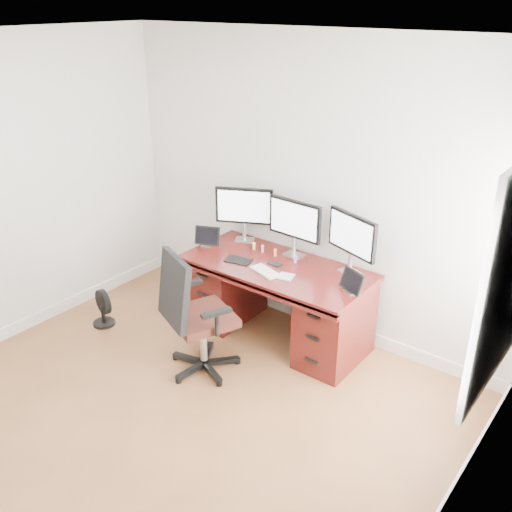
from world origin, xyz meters
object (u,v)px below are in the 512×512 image
Objects in this scene: desk at (278,298)px; keyboard at (265,271)px; office_chair at (197,333)px; monitor_center at (295,221)px; floor_fan at (102,308)px.

keyboard reaches higher than desk.
office_chair is 1.32m from monitor_center.
desk is 1.55× the size of office_chair.
desk is at bearing 97.84° from office_chair.
floor_fan is 1.71m from keyboard.
desk is at bearing -86.85° from monitor_center.
floor_fan is at bearing -139.98° from monitor_center.
desk is 4.65× the size of floor_fan.
monitor_center is at bearing 101.09° from office_chair.
monitor_center is (0.23, 1.08, 0.72)m from office_chair.
desk is at bearing 43.91° from floor_fan.
keyboard is (0.00, -0.20, 0.36)m from desk.
office_chair is (-0.23, -0.84, -0.04)m from desk.
desk is 3.08× the size of monitor_center.
floor_fan is (-1.23, -0.02, -0.18)m from office_chair.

